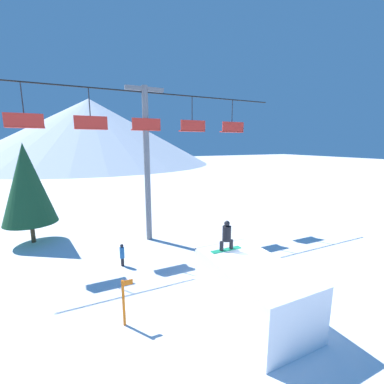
# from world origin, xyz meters

# --- Properties ---
(ground_plane) EXTENTS (220.00, 220.00, 0.00)m
(ground_plane) POSITION_xyz_m (0.00, 0.00, 0.00)
(ground_plane) COLOR white
(mountain_ridge) EXTENTS (72.83, 72.83, 19.83)m
(mountain_ridge) POSITION_xyz_m (0.00, 80.79, 9.92)
(mountain_ridge) COLOR silver
(mountain_ridge) RESTS_ON ground_plane
(snow_ramp) EXTENTS (2.54, 4.56, 2.07)m
(snow_ramp) POSITION_xyz_m (-0.85, -0.01, 1.03)
(snow_ramp) COLOR white
(snow_ramp) RESTS_ON ground_plane
(snowboarder) EXTENTS (1.36, 0.36, 1.27)m
(snowboarder) POSITION_xyz_m (-1.06, 1.50, 2.70)
(snowboarder) COLOR #1E9E6B
(snowboarder) RESTS_ON snow_ramp
(chairlift) EXTENTS (19.03, 0.44, 9.93)m
(chairlift) POSITION_xyz_m (-2.15, 9.29, 6.30)
(chairlift) COLOR slate
(chairlift) RESTS_ON ground_plane
(pine_tree_near) EXTENTS (3.22, 3.22, 6.50)m
(pine_tree_near) POSITION_xyz_m (-9.23, 12.05, 3.92)
(pine_tree_near) COLOR #4C3823
(pine_tree_near) RESTS_ON ground_plane
(trail_marker) EXTENTS (0.41, 0.10, 1.74)m
(trail_marker) POSITION_xyz_m (-5.32, 1.49, 0.93)
(trail_marker) COLOR orange
(trail_marker) RESTS_ON ground_plane
(distant_skier) EXTENTS (0.24, 0.24, 1.23)m
(distant_skier) POSITION_xyz_m (-4.54, 6.13, 0.67)
(distant_skier) COLOR black
(distant_skier) RESTS_ON ground_plane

